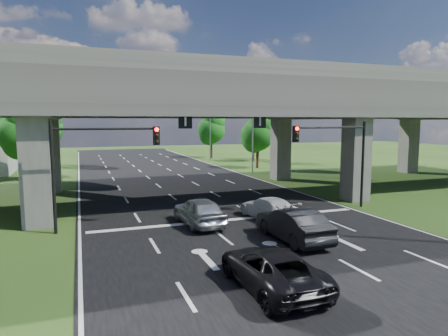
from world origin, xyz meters
TOP-DOWN VIEW (x-y plane):
  - ground at (0.00, 0.00)m, footprint 160.00×160.00m
  - road at (0.00, 10.00)m, footprint 18.00×120.00m
  - overpass at (0.00, 12.00)m, footprint 80.00×15.00m
  - signal_right at (7.82, 3.94)m, footprint 5.76×0.54m
  - signal_left at (-7.82, 3.94)m, footprint 5.76×0.54m
  - streetlight_far at (10.10, 24.00)m, footprint 3.38×0.25m
  - streetlight_beyond at (10.10, 40.00)m, footprint 3.38×0.25m
  - tree_left_near at (-13.95, 26.00)m, footprint 4.50×4.50m
  - tree_left_mid at (-16.95, 34.00)m, footprint 3.91×3.90m
  - tree_left_far at (-12.95, 42.00)m, footprint 4.80×4.80m
  - tree_right_near at (13.05, 28.00)m, footprint 4.20×4.20m
  - tree_right_mid at (16.05, 36.00)m, footprint 3.91×3.90m
  - tree_right_far at (12.05, 44.00)m, footprint 4.50×4.50m
  - car_silver at (-2.25, 3.00)m, footprint 2.27×4.91m
  - car_dark at (1.31, -1.58)m, footprint 1.85×5.06m
  - car_white at (2.17, 3.00)m, footprint 2.44×4.84m
  - car_trailing at (-2.32, -6.38)m, footprint 2.49×5.25m

SIDE VIEW (x-z plane):
  - ground at x=0.00m, z-range 0.00..0.00m
  - road at x=0.00m, z-range 0.00..0.03m
  - car_white at x=2.17m, z-range 0.03..1.38m
  - car_trailing at x=-2.32m, z-range 0.03..1.48m
  - car_silver at x=-2.25m, z-range 0.03..1.66m
  - car_dark at x=1.31m, z-range 0.03..1.69m
  - tree_left_mid at x=-16.95m, z-range 0.79..7.55m
  - tree_right_mid at x=16.05m, z-range 0.79..7.55m
  - signal_right at x=7.82m, z-range 1.19..7.19m
  - signal_left at x=-7.82m, z-range 1.19..7.19m
  - tree_right_near at x=13.05m, z-range 0.86..8.14m
  - tree_left_near at x=-13.95m, z-range 0.92..8.72m
  - tree_right_far at x=12.05m, z-range 0.92..8.72m
  - tree_left_far at x=-12.95m, z-range 0.98..9.30m
  - streetlight_far at x=10.10m, z-range 0.85..10.85m
  - streetlight_beyond at x=10.10m, z-range 0.85..10.85m
  - overpass at x=0.00m, z-range 2.92..12.92m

